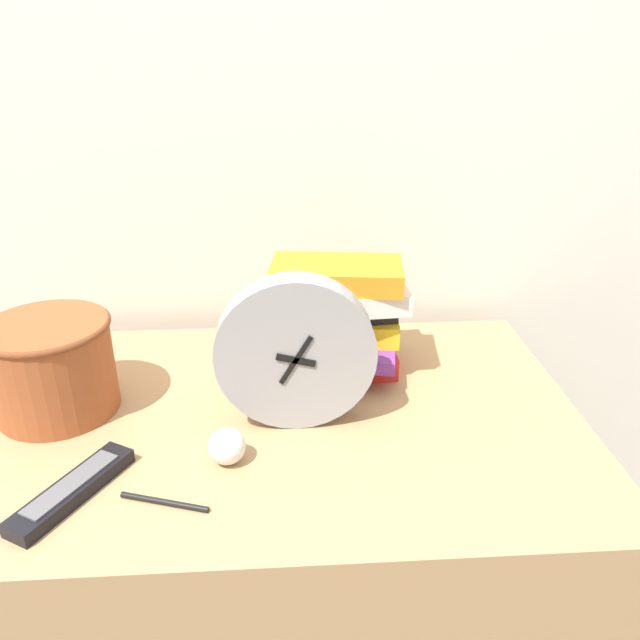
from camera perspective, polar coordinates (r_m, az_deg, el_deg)
wall_back at (r=1.26m, az=-7.49°, el=19.49°), size 6.00×0.04×2.40m
desk at (r=1.28m, az=-6.30°, el=-22.71°), size 1.10×0.65×0.75m
desk_clock at (r=0.94m, az=-2.26°, el=-3.04°), size 0.25×0.05×0.25m
book_stack at (r=1.11m, az=1.91°, el=0.48°), size 0.24×0.22×0.21m
basket at (r=1.08m, az=-23.30°, el=-3.74°), size 0.20×0.20×0.16m
tv_remote at (r=0.92m, az=-21.69°, el=-14.22°), size 0.13×0.19×0.02m
crumpled_paper_ball at (r=0.92m, az=-8.51°, el=-11.34°), size 0.05×0.05×0.05m
pen at (r=0.88m, az=-14.04°, el=-15.84°), size 0.12×0.05×0.01m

